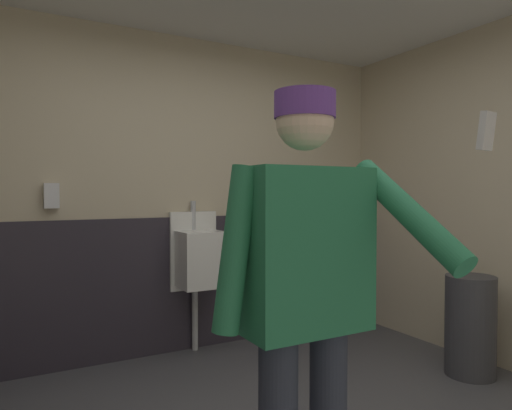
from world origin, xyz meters
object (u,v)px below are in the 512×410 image
person (306,285)px  trash_bin (470,326)px  urinal_solo (199,258)px  soap_dispenser (51,196)px  cell_phone (486,131)px

person → trash_bin: size_ratio=2.34×
urinal_solo → person: (-0.44, -2.12, 0.20)m
trash_bin → soap_dispenser: size_ratio=3.97×
person → cell_phone: person is taller
cell_phone → trash_bin: 2.40m
soap_dispenser → urinal_solo: bearing=-6.3°
urinal_solo → trash_bin: (1.53, -1.36, -0.42)m
urinal_solo → cell_phone: size_ratio=11.27×
person → cell_phone: 0.77m
person → cell_phone: size_ratio=15.18×
urinal_solo → trash_bin: size_ratio=1.74×
urinal_solo → soap_dispenser: 1.20m
cell_phone → trash_bin: size_ratio=0.15×
urinal_solo → soap_dispenser: bearing=173.7°
urinal_solo → cell_phone: bearing=-93.5°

